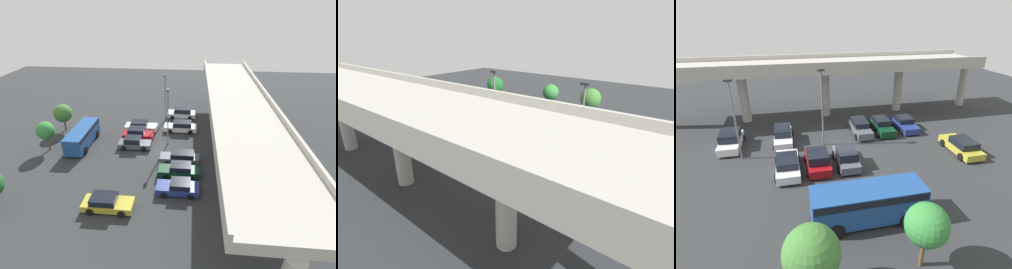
# 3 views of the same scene
# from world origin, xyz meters

# --- Properties ---
(ground_plane) EXTENTS (87.32, 87.32, 0.00)m
(ground_plane) POSITION_xyz_m (0.00, 0.00, 0.00)
(ground_plane) COLOR #2D3033
(highway_overpass) EXTENTS (41.90, 7.35, 7.60)m
(highway_overpass) POSITION_xyz_m (0.00, 11.08, 6.19)
(highway_overpass) COLOR #ADAAA0
(highway_overpass) RESTS_ON ground_plane
(parked_car_0) EXTENTS (2.26, 4.70, 1.65)m
(parked_car_0) POSITION_xyz_m (-10.98, 3.79, 0.79)
(parked_car_0) COLOR silver
(parked_car_0) RESTS_ON ground_plane
(parked_car_1) EXTENTS (2.10, 4.86, 1.59)m
(parked_car_1) POSITION_xyz_m (-5.73, 3.92, 0.76)
(parked_car_1) COLOR silver
(parked_car_1) RESTS_ON ground_plane
(parked_car_2) EXTENTS (2.19, 4.35, 1.66)m
(parked_car_2) POSITION_xyz_m (-2.81, -2.14, 0.77)
(parked_car_2) COLOR maroon
(parked_car_2) RESTS_ON ground_plane
(parked_car_3) EXTENTS (2.05, 4.37, 1.57)m
(parked_car_3) POSITION_xyz_m (-0.20, -2.11, 0.73)
(parked_car_3) COLOR #515660
(parked_car_3) RESTS_ON ground_plane
(parked_car_4) EXTENTS (1.98, 4.72, 1.55)m
(parked_car_4) POSITION_xyz_m (2.90, 4.24, 0.75)
(parked_car_4) COLOR #515660
(parked_car_4) RESTS_ON ground_plane
(parked_car_5) EXTENTS (2.03, 4.69, 1.55)m
(parked_car_5) POSITION_xyz_m (5.52, 4.26, 0.73)
(parked_car_5) COLOR #0C381E
(parked_car_5) RESTS_ON ground_plane
(parked_car_6) EXTENTS (2.15, 4.43, 1.44)m
(parked_car_6) POSITION_xyz_m (8.43, 4.33, 0.66)
(parked_car_6) COLOR navy
(parked_car_6) RESTS_ON ground_plane
(parked_car_7) EXTENTS (2.22, 4.86, 1.49)m
(parked_car_7) POSITION_xyz_m (11.42, -2.33, 0.71)
(parked_car_7) COLOR gold
(parked_car_7) RESTS_ON ground_plane
(parked_car_8) EXTENTS (2.21, 4.83, 1.49)m
(parked_car_8) POSITION_xyz_m (-5.42, -2.19, 0.71)
(parked_car_8) COLOR silver
(parked_car_8) RESTS_ON ground_plane
(shuttle_bus) EXTENTS (7.42, 2.65, 2.48)m
(shuttle_bus) POSITION_xyz_m (-0.40, -9.29, 1.50)
(shuttle_bus) COLOR #1E478C
(shuttle_bus) RESTS_ON ground_plane
(lamp_post_near_aisle) EXTENTS (0.70, 0.35, 7.59)m
(lamp_post_near_aisle) POSITION_xyz_m (-9.67, 1.10, 4.47)
(lamp_post_near_aisle) COLOR slate
(lamp_post_near_aisle) RESTS_ON ground_plane
(lamp_post_mid_lot) EXTENTS (0.70, 0.35, 7.90)m
(lamp_post_mid_lot) POSITION_xyz_m (-1.64, 2.31, 4.63)
(lamp_post_mid_lot) COLOR slate
(lamp_post_mid_lot) RESTS_ON ground_plane
(tree_front_left) EXTENTS (2.71, 2.71, 4.14)m
(tree_front_left) POSITION_xyz_m (-4.49, -13.71, 2.77)
(tree_front_left) COLOR brown
(tree_front_left) RESTS_ON ground_plane
(tree_front_centre) EXTENTS (2.31, 2.31, 4.03)m
(tree_front_centre) POSITION_xyz_m (1.38, -13.31, 2.86)
(tree_front_centre) COLOR brown
(tree_front_centre) RESTS_ON ground_plane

